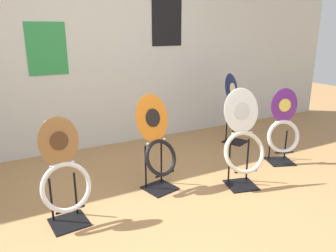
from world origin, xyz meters
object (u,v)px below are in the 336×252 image
at_px(toilet_seat_display_woodgrain, 64,175).
at_px(toilet_seat_display_navy_moon, 236,111).
at_px(toilet_seat_display_white_plain, 243,143).
at_px(toilet_seat_display_purple_note, 283,130).
at_px(toilet_seat_display_orange_sun, 158,146).

relative_size(toilet_seat_display_woodgrain, toilet_seat_display_navy_moon, 0.93).
distance_m(toilet_seat_display_white_plain, toilet_seat_display_navy_moon, 1.32).
bearing_deg(toilet_seat_display_woodgrain, toilet_seat_display_white_plain, -5.13).
distance_m(toilet_seat_display_purple_note, toilet_seat_display_orange_sun, 1.55).
bearing_deg(toilet_seat_display_navy_moon, toilet_seat_display_purple_note, -89.36).
bearing_deg(toilet_seat_display_navy_moon, toilet_seat_display_white_plain, -126.70).
bearing_deg(toilet_seat_display_purple_note, toilet_seat_display_white_plain, -163.61).
bearing_deg(toilet_seat_display_white_plain, toilet_seat_display_purple_note, 16.39).
distance_m(toilet_seat_display_purple_note, toilet_seat_display_white_plain, 0.83).
relative_size(toilet_seat_display_navy_moon, toilet_seat_display_orange_sun, 1.02).
distance_m(toilet_seat_display_woodgrain, toilet_seat_display_orange_sun, 0.92).
height_order(toilet_seat_display_purple_note, toilet_seat_display_woodgrain, toilet_seat_display_purple_note).
xyz_separation_m(toilet_seat_display_woodgrain, toilet_seat_display_navy_moon, (2.44, 0.91, 0.03)).
relative_size(toilet_seat_display_white_plain, toilet_seat_display_orange_sun, 1.05).
xyz_separation_m(toilet_seat_display_white_plain, toilet_seat_display_navy_moon, (0.79, 1.06, -0.00)).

